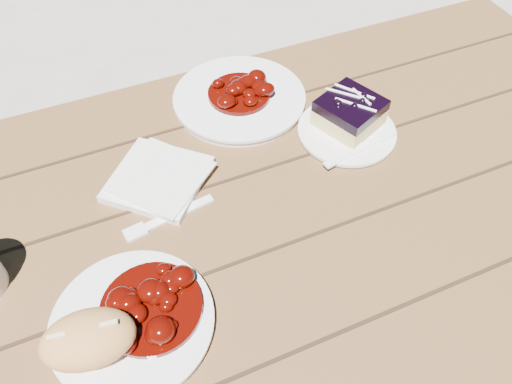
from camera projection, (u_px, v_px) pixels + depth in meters
name	position (u px, v px, depth m)	size (l,w,h in m)	color
picnic_table	(154.00, 300.00, 0.89)	(2.00, 1.55, 0.75)	brown
main_plate	(133.00, 323.00, 0.69)	(0.22, 0.22, 0.02)	white
goulash_stew	(150.00, 302.00, 0.67)	(0.14, 0.14, 0.04)	#440702
bread_roll	(88.00, 339.00, 0.63)	(0.12, 0.08, 0.06)	tan
dessert_plate	(347.00, 132.00, 0.93)	(0.18, 0.18, 0.01)	white
blueberry_cake	(350.00, 112.00, 0.92)	(0.13, 0.13, 0.06)	#E0CB7A
fork_dessert	(353.00, 152.00, 0.89)	(0.03, 0.16, 0.01)	white
napkin_stack	(158.00, 179.00, 0.86)	(0.15, 0.15, 0.01)	white
fork_table	(178.00, 213.00, 0.82)	(0.03, 0.16, 0.01)	white
second_plate	(239.00, 99.00, 0.99)	(0.26, 0.26, 0.02)	white
second_stew	(239.00, 87.00, 0.97)	(0.12, 0.12, 0.04)	#440702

